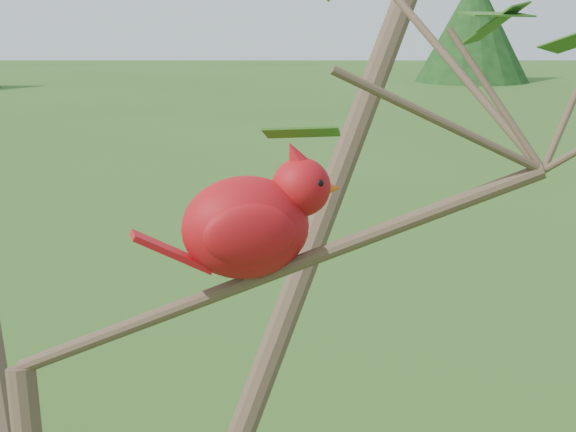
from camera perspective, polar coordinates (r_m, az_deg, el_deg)
The scene contains 3 objects.
crabapple_tree at distance 0.93m, azimuth -15.35°, elevation -2.75°, with size 2.35×2.05×2.95m.
cardinal at distance 1.00m, azimuth -2.31°, elevation -0.36°, with size 0.24×0.15×0.17m.
distant_trees at distance 25.33m, azimuth 0.14°, elevation 11.33°, with size 44.04×12.85×3.45m.
Camera 1 is at (0.27, -0.89, 2.37)m, focal length 55.00 mm.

